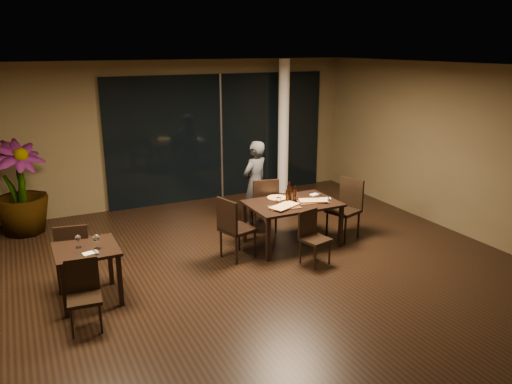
# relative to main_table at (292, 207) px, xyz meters

# --- Properties ---
(ground) EXTENTS (8.00, 8.00, 0.00)m
(ground) POSITION_rel_main_table_xyz_m (-1.00, -0.80, -0.68)
(ground) COLOR black
(ground) RESTS_ON ground
(wall_back) EXTENTS (8.00, 0.10, 3.00)m
(wall_back) POSITION_rel_main_table_xyz_m (-1.00, 3.25, 0.82)
(wall_back) COLOR #4A3F27
(wall_back) RESTS_ON ground
(wall_right) EXTENTS (0.10, 8.00, 3.00)m
(wall_right) POSITION_rel_main_table_xyz_m (3.05, -0.80, 0.82)
(wall_right) COLOR #4A3F27
(wall_right) RESTS_ON ground
(ceiling) EXTENTS (8.00, 8.00, 0.04)m
(ceiling) POSITION_rel_main_table_xyz_m (-1.00, -0.80, 2.34)
(ceiling) COLOR silver
(ceiling) RESTS_ON wall_back
(window_panel) EXTENTS (5.00, 0.06, 2.70)m
(window_panel) POSITION_rel_main_table_xyz_m (0.00, 3.16, 0.67)
(window_panel) COLOR black
(window_panel) RESTS_ON ground
(column) EXTENTS (0.24, 0.24, 3.00)m
(column) POSITION_rel_main_table_xyz_m (1.40, 2.85, 0.82)
(column) COLOR white
(column) RESTS_ON ground
(main_table) EXTENTS (1.50, 1.00, 0.75)m
(main_table) POSITION_rel_main_table_xyz_m (0.00, 0.00, 0.00)
(main_table) COLOR black
(main_table) RESTS_ON ground
(side_table) EXTENTS (0.80, 0.80, 0.75)m
(side_table) POSITION_rel_main_table_xyz_m (-3.40, -0.50, -0.05)
(side_table) COLOR black
(side_table) RESTS_ON ground
(chair_main_far) EXTENTS (0.56, 0.56, 1.02)m
(chair_main_far) POSITION_rel_main_table_xyz_m (-0.16, 0.73, -0.11)
(chair_main_far) COLOR black
(chair_main_far) RESTS_ON ground
(chair_main_near) EXTENTS (0.47, 0.47, 0.84)m
(chair_main_near) POSITION_rel_main_table_xyz_m (-0.09, -0.77, -0.21)
(chair_main_near) COLOR black
(chair_main_near) RESTS_ON ground
(chair_main_left) EXTENTS (0.58, 0.58, 1.01)m
(chair_main_left) POSITION_rel_main_table_xyz_m (-1.14, -0.13, -0.11)
(chair_main_left) COLOR black
(chair_main_left) RESTS_ON ground
(chair_main_right) EXTENTS (0.61, 0.61, 1.04)m
(chair_main_right) POSITION_rel_main_table_xyz_m (1.05, -0.09, -0.09)
(chair_main_right) COLOR black
(chair_main_right) RESTS_ON ground
(chair_side_far) EXTENTS (0.51, 0.51, 0.94)m
(chair_side_far) POSITION_rel_main_table_xyz_m (-3.52, -0.01, -0.15)
(chair_side_far) COLOR black
(chair_side_far) RESTS_ON ground
(chair_side_near) EXTENTS (0.43, 0.43, 0.85)m
(chair_side_near) POSITION_rel_main_table_xyz_m (-3.54, -1.15, -0.20)
(chair_side_near) COLOR black
(chair_side_near) RESTS_ON ground
(diner) EXTENTS (0.64, 0.55, 1.60)m
(diner) POSITION_rel_main_table_xyz_m (-0.12, 1.19, 0.13)
(diner) COLOR #292C2E
(diner) RESTS_ON ground
(potted_plant) EXTENTS (1.26, 1.26, 1.68)m
(potted_plant) POSITION_rel_main_table_xyz_m (-4.08, 2.60, 0.17)
(potted_plant) COLOR #244E1A
(potted_plant) RESTS_ON ground
(pizza_board_left) EXTENTS (0.55, 0.34, 0.01)m
(pizza_board_left) POSITION_rel_main_table_xyz_m (-0.26, -0.19, 0.08)
(pizza_board_left) COLOR #412514
(pizza_board_left) RESTS_ON main_table
(pizza_board_right) EXTENTS (0.55, 0.35, 0.01)m
(pizza_board_right) POSITION_rel_main_table_xyz_m (0.32, -0.14, 0.08)
(pizza_board_right) COLOR #4F3019
(pizza_board_right) RESTS_ON main_table
(oblong_pizza_left) EXTENTS (0.55, 0.42, 0.02)m
(oblong_pizza_left) POSITION_rel_main_table_xyz_m (-0.26, -0.19, 0.10)
(oblong_pizza_left) COLOR #6A0C09
(oblong_pizza_left) RESTS_ON pizza_board_left
(oblong_pizza_right) EXTENTS (0.49, 0.36, 0.02)m
(oblong_pizza_right) POSITION_rel_main_table_xyz_m (0.32, -0.14, 0.10)
(oblong_pizza_right) COLOR maroon
(oblong_pizza_right) RESTS_ON pizza_board_right
(round_pizza) EXTENTS (0.33, 0.33, 0.01)m
(round_pizza) POSITION_rel_main_table_xyz_m (-0.12, 0.31, 0.08)
(round_pizza) COLOR red
(round_pizza) RESTS_ON main_table
(bottle_a) EXTENTS (0.07, 0.07, 0.31)m
(bottle_a) POSITION_rel_main_table_xyz_m (-0.09, 0.02, 0.23)
(bottle_a) COLOR black
(bottle_a) RESTS_ON main_table
(bottle_b) EXTENTS (0.06, 0.06, 0.29)m
(bottle_b) POSITION_rel_main_table_xyz_m (0.03, -0.02, 0.22)
(bottle_b) COLOR black
(bottle_b) RESTS_ON main_table
(bottle_c) EXTENTS (0.07, 0.07, 0.33)m
(bottle_c) POSITION_rel_main_table_xyz_m (-0.00, 0.12, 0.24)
(bottle_c) COLOR black
(bottle_c) RESTS_ON main_table
(tumbler_left) EXTENTS (0.08, 0.08, 0.10)m
(tumbler_left) POSITION_rel_main_table_xyz_m (-0.22, 0.08, 0.12)
(tumbler_left) COLOR white
(tumbler_left) RESTS_ON main_table
(tumbler_right) EXTENTS (0.08, 0.08, 0.09)m
(tumbler_right) POSITION_rel_main_table_xyz_m (0.18, 0.16, 0.12)
(tumbler_right) COLOR white
(tumbler_right) RESTS_ON main_table
(napkin_near) EXTENTS (0.20, 0.16, 0.01)m
(napkin_near) POSITION_rel_main_table_xyz_m (0.60, -0.09, 0.08)
(napkin_near) COLOR white
(napkin_near) RESTS_ON main_table
(napkin_far) EXTENTS (0.20, 0.15, 0.01)m
(napkin_far) POSITION_rel_main_table_xyz_m (0.58, 0.21, 0.08)
(napkin_far) COLOR white
(napkin_far) RESTS_ON main_table
(wine_glass_a) EXTENTS (0.07, 0.07, 0.16)m
(wine_glass_a) POSITION_rel_main_table_xyz_m (-3.48, -0.45, 0.16)
(wine_glass_a) COLOR white
(wine_glass_a) RESTS_ON side_table
(wine_glass_b) EXTENTS (0.08, 0.08, 0.18)m
(wine_glass_b) POSITION_rel_main_table_xyz_m (-3.27, -0.59, 0.17)
(wine_glass_b) COLOR white
(wine_glass_b) RESTS_ON side_table
(side_napkin) EXTENTS (0.20, 0.14, 0.01)m
(side_napkin) POSITION_rel_main_table_xyz_m (-3.38, -0.73, 0.08)
(side_napkin) COLOR white
(side_napkin) RESTS_ON side_table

